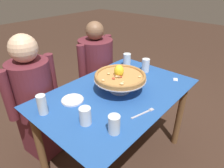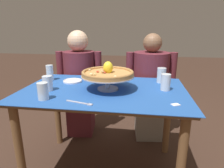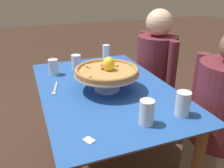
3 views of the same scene
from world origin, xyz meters
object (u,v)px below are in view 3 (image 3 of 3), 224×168
object	(u,v)px
pizza_stand	(107,77)
pizza	(107,70)
sugar_packet	(89,140)
water_glass_front_left	(53,68)
water_glass_back_left	(106,54)
dinner_fork	(55,89)
diner_right	(222,122)
water_glass_back_right	(183,105)
water_glass_side_left	(76,63)
water_glass_side_right	(147,114)
side_plate	(112,68)
diner_left	(155,78)

from	to	relation	value
pizza_stand	pizza	size ratio (longest dim) A/B	1.02
sugar_packet	water_glass_front_left	bearing A→B (deg)	-178.38
water_glass_back_left	water_glass_front_left	distance (m)	0.51
sugar_packet	pizza	bearing A→B (deg)	151.66
dinner_fork	diner_right	xyz separation A→B (m)	(0.49, 0.95, -0.18)
water_glass_front_left	water_glass_back_right	xyz separation A→B (m)	(0.83, 0.54, 0.01)
water_glass_side_left	water_glass_back_right	bearing A→B (deg)	21.93
water_glass_side_right	water_glass_back_right	distance (m)	0.22
water_glass_back_left	water_glass_back_right	world-z (taller)	water_glass_back_left
water_glass_back_left	water_glass_side_left	distance (m)	0.31
pizza	diner_right	world-z (taller)	diner_right
water_glass_side_right	water_glass_side_left	world-z (taller)	water_glass_side_right
side_plate	diner_right	size ratio (longest dim) A/B	0.14
diner_left	dinner_fork	bearing A→B (deg)	-72.01
water_glass_front_left	water_glass_back_left	bearing A→B (deg)	110.15
water_glass_back_right	diner_right	distance (m)	0.45
pizza_stand	diner_right	size ratio (longest dim) A/B	0.35
water_glass_side_left	sugar_packet	world-z (taller)	water_glass_side_left
water_glass_side_left	pizza_stand	bearing A→B (deg)	11.86
sugar_packet	diner_right	world-z (taller)	diner_right
pizza	side_plate	xyz separation A→B (m)	(-0.35, 0.17, -0.13)
water_glass_back_left	sugar_packet	xyz separation A→B (m)	(1.04, -0.45, -0.06)
side_plate	sugar_packet	world-z (taller)	side_plate
water_glass_side_right	water_glass_back_right	world-z (taller)	water_glass_back_right
pizza_stand	pizza	bearing A→B (deg)	127.75
water_glass_side_left	diner_left	world-z (taller)	diner_left
pizza_stand	water_glass_back_right	xyz separation A→B (m)	(0.43, 0.26, -0.03)
diner_left	side_plate	bearing A→B (deg)	-79.89
water_glass_side_left	water_glass_back_right	xyz separation A→B (m)	(0.88, 0.36, 0.01)
pizza	sugar_packet	xyz separation A→B (m)	(0.47, -0.26, -0.13)
pizza_stand	dinner_fork	world-z (taller)	pizza_stand
dinner_fork	water_glass_back_left	bearing A→B (deg)	131.09
water_glass_front_left	side_plate	distance (m)	0.45
sugar_packet	diner_left	world-z (taller)	diner_left
water_glass_back_right	diner_left	world-z (taller)	diner_left
pizza_stand	water_glass_back_left	bearing A→B (deg)	160.95
pizza_stand	water_glass_back_left	size ratio (longest dim) A/B	2.92
pizza	water_glass_front_left	distance (m)	0.49
water_glass_back_right	diner_left	xyz separation A→B (m)	(-0.86, 0.36, -0.23)
water_glass_back_right	dinner_fork	xyz separation A→B (m)	(-0.56, -0.57, -0.05)
water_glass_back_right	sugar_packet	xyz separation A→B (m)	(0.04, -0.52, -0.06)
diner_left	water_glass_front_left	bearing A→B (deg)	-87.95
water_glass_back_right	dinner_fork	size ratio (longest dim) A/B	0.68
water_glass_side_left	dinner_fork	distance (m)	0.40
water_glass_side_right	diner_left	bearing A→B (deg)	146.63
water_glass_side_left	side_plate	world-z (taller)	water_glass_side_left
pizza_stand	water_glass_front_left	bearing A→B (deg)	-144.61
pizza_stand	water_glass_front_left	size ratio (longest dim) A/B	3.48
water_glass_front_left	diner_right	world-z (taller)	diner_right
pizza	water_glass_front_left	bearing A→B (deg)	-144.51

